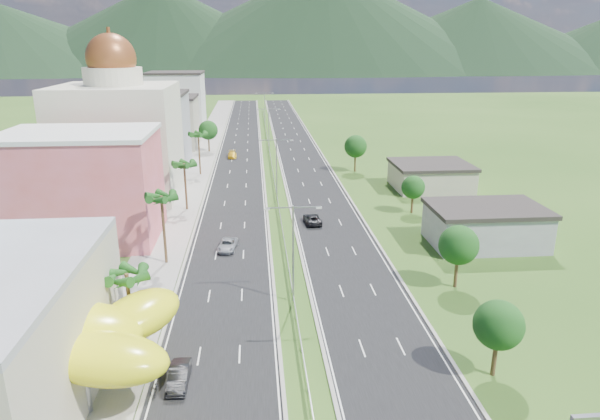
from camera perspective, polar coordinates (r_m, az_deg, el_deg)
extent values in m
plane|color=#2D5119|center=(50.89, 0.15, -14.84)|extent=(500.00, 500.00, 0.00)
cube|color=black|center=(135.62, -6.42, 5.85)|extent=(11.00, 260.00, 0.04)
cube|color=black|center=(136.04, -0.06, 5.99)|extent=(11.00, 260.00, 0.04)
cube|color=gray|center=(136.20, -10.44, 5.73)|extent=(7.00, 260.00, 0.12)
cube|color=gray|center=(117.92, -2.96, 4.46)|extent=(0.08, 216.00, 0.28)
cube|color=gray|center=(218.50, -3.96, 10.43)|extent=(0.10, 0.12, 0.70)
cylinder|color=gray|center=(57.24, -0.73, -4.80)|extent=(0.20, 0.20, 11.00)
cube|color=gray|center=(55.36, -2.24, 0.23)|extent=(2.88, 0.12, 0.12)
cube|color=gray|center=(55.56, 0.73, 0.31)|extent=(2.88, 0.12, 0.12)
cube|color=silver|center=(55.35, -3.56, 0.10)|extent=(0.60, 0.25, 0.18)
cube|color=silver|center=(55.73, 2.04, 0.25)|extent=(0.60, 0.25, 0.18)
cylinder|color=gray|center=(95.40, -2.52, 4.34)|extent=(0.20, 0.20, 11.00)
cube|color=gray|center=(94.28, -3.44, 7.46)|extent=(2.88, 0.12, 0.12)
cube|color=gray|center=(94.40, -1.68, 7.50)|extent=(2.88, 0.12, 0.12)
cube|color=silver|center=(94.28, -4.22, 7.38)|extent=(0.60, 0.25, 0.18)
cube|color=silver|center=(94.50, -0.90, 7.45)|extent=(0.60, 0.25, 0.18)
cylinder|color=gray|center=(139.57, -3.34, 8.55)|extent=(0.20, 0.20, 11.00)
cube|color=gray|center=(138.81, -3.99, 10.69)|extent=(2.88, 0.12, 0.12)
cube|color=gray|center=(138.88, -2.78, 10.72)|extent=(2.88, 0.12, 0.12)
cube|color=silver|center=(138.80, -4.52, 10.64)|extent=(0.60, 0.25, 0.18)
cube|color=silver|center=(138.95, -2.24, 10.69)|extent=(0.60, 0.25, 0.18)
cylinder|color=gray|center=(184.14, -3.78, 10.72)|extent=(0.20, 0.20, 11.00)
cube|color=gray|center=(183.56, -4.27, 12.35)|extent=(2.88, 0.12, 0.12)
cube|color=gray|center=(183.62, -3.35, 12.37)|extent=(2.88, 0.12, 0.12)
cube|color=silver|center=(183.56, -4.68, 12.31)|extent=(0.60, 0.25, 0.18)
cube|color=silver|center=(183.67, -2.95, 12.35)|extent=(0.60, 0.25, 0.18)
cylinder|color=gray|center=(52.06, -27.83, -13.73)|extent=(0.50, 0.50, 4.00)
cylinder|color=gray|center=(45.75, -21.78, -17.39)|extent=(0.50, 0.50, 4.00)
cylinder|color=gray|center=(44.82, -28.07, -19.12)|extent=(0.50, 0.50, 4.00)
cylinder|color=gray|center=(49.27, -17.85, -14.24)|extent=(0.50, 0.50, 4.00)
cube|color=#D45757|center=(81.06, -22.13, 2.12)|extent=(20.00, 15.00, 15.00)
cube|color=beige|center=(102.21, -18.68, 6.90)|extent=(20.00, 20.00, 20.00)
cylinder|color=beige|center=(100.91, -19.33, 13.32)|extent=(10.00, 10.00, 3.00)
sphere|color=brown|center=(100.78, -19.51, 15.02)|extent=(8.40, 8.40, 8.40)
cube|color=gray|center=(126.45, -15.60, 8.15)|extent=(16.00, 15.00, 16.00)
cube|color=#B1AB92|center=(148.11, -14.07, 8.97)|extent=(16.00, 15.00, 13.00)
cube|color=silver|center=(170.38, -12.97, 10.96)|extent=(16.00, 15.00, 18.00)
cube|color=gray|center=(78.89, 19.15, -1.76)|extent=(15.00, 10.00, 5.00)
cube|color=#B1AB92|center=(106.48, 13.76, 3.42)|extent=(14.00, 12.00, 4.40)
cylinder|color=#47301C|center=(51.93, -17.64, -10.28)|extent=(0.36, 0.36, 7.50)
cylinder|color=#47301C|center=(69.67, -14.31, -2.09)|extent=(0.36, 0.36, 9.00)
cylinder|color=#47301C|center=(91.58, -12.10, 2.43)|extent=(0.36, 0.36, 8.00)
cylinder|color=#47301C|center=(115.69, -10.69, 5.84)|extent=(0.36, 0.36, 8.80)
cylinder|color=#47301C|center=(140.51, -9.70, 7.12)|extent=(0.40, 0.40, 4.90)
sphere|color=#1B4D18|center=(139.98, -9.77, 8.39)|extent=(4.90, 4.90, 4.90)
cylinder|color=#47301C|center=(49.55, 20.09, -14.16)|extent=(0.40, 0.40, 4.20)
sphere|color=#1B4D18|center=(48.24, 20.43, -11.41)|extent=(4.20, 4.20, 4.20)
cylinder|color=#47301C|center=(64.41, 16.35, -6.03)|extent=(0.40, 0.40, 4.55)
sphere|color=#1B4D18|center=(63.34, 16.57, -3.60)|extent=(4.55, 4.55, 4.55)
cylinder|color=#47301C|center=(90.37, 11.88, 0.88)|extent=(0.40, 0.40, 3.85)
sphere|color=#1B4D18|center=(89.70, 11.98, 2.39)|extent=(3.85, 3.85, 3.85)
cylinder|color=#47301C|center=(117.55, 5.90, 5.27)|extent=(0.40, 0.40, 4.90)
sphere|color=#1B4D18|center=(116.92, 5.95, 6.77)|extent=(4.90, 4.90, 4.90)
imported|color=black|center=(47.44, -12.77, -16.86)|extent=(1.66, 4.59, 1.51)
imported|color=#999BA1|center=(73.78, -7.72, -3.71)|extent=(2.96, 5.17, 1.36)
imported|color=gold|center=(132.54, -7.24, 5.88)|extent=(2.22, 5.15, 1.48)
imported|color=black|center=(83.54, 1.33, -0.95)|extent=(2.75, 5.35, 1.45)
imported|color=black|center=(46.98, -15.14, -17.75)|extent=(0.58, 1.71, 1.08)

